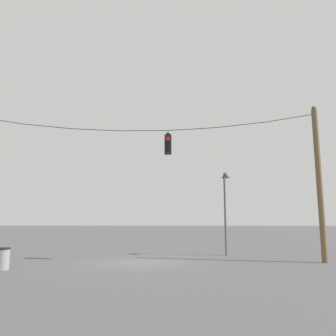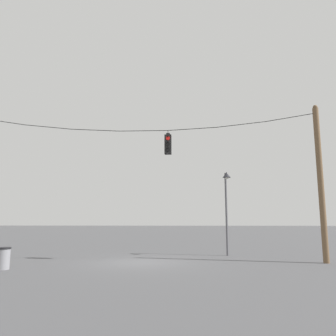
% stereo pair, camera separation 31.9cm
% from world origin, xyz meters
% --- Properties ---
extents(ground_plane, '(200.00, 200.00, 0.00)m').
position_xyz_m(ground_plane, '(0.00, 0.00, 0.00)').
color(ground_plane, '#4C4C4F').
extents(utility_pole_right, '(0.28, 0.28, 7.63)m').
position_xyz_m(utility_pole_right, '(8.58, 0.10, 3.80)').
color(utility_pole_right, brown).
rests_on(utility_pole_right, ground_plane).
extents(span_wire, '(17.17, 0.03, 0.82)m').
position_xyz_m(span_wire, '(0.00, 0.10, 6.68)').
color(span_wire, black).
extents(traffic_light_over_intersection, '(0.34, 0.58, 1.21)m').
position_xyz_m(traffic_light_over_intersection, '(1.25, 0.10, 5.71)').
color(traffic_light_over_intersection, black).
extents(street_lamp, '(0.45, 0.79, 4.66)m').
position_xyz_m(street_lamp, '(4.45, 2.90, 3.40)').
color(street_lamp, '#515156').
rests_on(street_lamp, ground_plane).
extents(trash_bin, '(0.54, 0.54, 0.87)m').
position_xyz_m(trash_bin, '(-5.30, -2.50, 0.44)').
color(trash_bin, gray).
rests_on(trash_bin, ground_plane).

